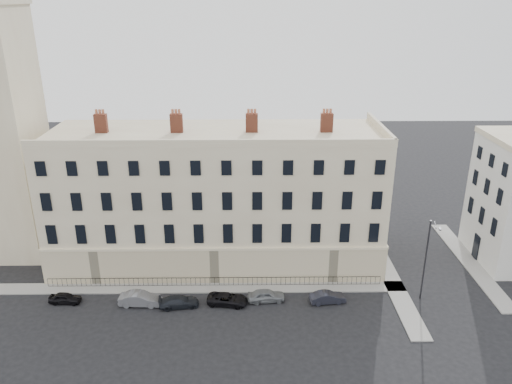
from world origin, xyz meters
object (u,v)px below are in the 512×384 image
car_d (227,299)px  car_e (266,295)px  car_f (328,297)px  streetlamp (427,257)px  car_a (65,298)px  car_b (140,299)px  car_c (179,302)px

car_d → car_e: bearing=-74.7°
car_f → streetlamp: (9.56, 0.53, 4.21)m
car_f → car_d: bearing=83.2°
car_a → car_f: size_ratio=0.88×
car_b → car_d: 8.62m
car_e → car_f: car_e is taller
car_c → car_b: bearing=76.0°
car_c → car_f: 14.74m
car_a → car_f: car_f is taller
car_b → car_d: (8.62, 0.04, -0.13)m
car_b → car_c: size_ratio=1.07×
car_c → car_a: bearing=77.1°
car_e → car_f: bearing=-98.5°
car_b → car_c: bearing=-92.9°
streetlamp → car_e: bearing=-165.6°
car_a → car_c: 11.46m
car_a → car_c: (11.43, -0.82, 0.03)m
car_a → car_f: bearing=-87.9°
car_a → car_c: bearing=-91.3°
streetlamp → car_d: bearing=-164.3°
car_a → streetlamp: (35.72, 0.23, 4.26)m
car_a → car_f: (26.16, -0.29, 0.05)m
car_e → streetlamp: streetlamp is taller
car_c → streetlamp: size_ratio=0.45×
car_d → car_b: bearing=98.5°
car_b → streetlamp: bearing=-86.3°
car_d → streetlamp: bearing=-79.9°
car_c → streetlamp: (24.29, 1.05, 4.23)m
car_b → car_d: car_b is taller
streetlamp → car_f: bearing=-163.1°
car_d → streetlamp: 20.00m
car_c → car_d: 4.78m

